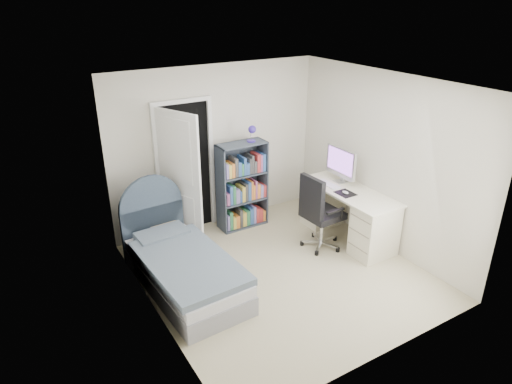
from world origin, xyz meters
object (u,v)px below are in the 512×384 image
bed (182,266)px  desk (347,212)px  bookcase (243,189)px  floor_lamp (186,206)px  office_chair (318,209)px  nightstand (160,226)px

bed → desk: desk is taller
desk → bookcase: bearing=134.4°
floor_lamp → bookcase: size_ratio=0.93×
desk → office_chair: bearing=-178.3°
desk → office_chair: 0.61m
bed → desk: 2.61m
nightstand → desk: size_ratio=0.34×
bookcase → desk: (1.13, -1.16, -0.20)m
desk → office_chair: size_ratio=1.42×
nightstand → office_chair: (1.95, -1.15, 0.26)m
nightstand → bookcase: (1.39, 0.03, 0.26)m
bookcase → desk: bearing=-45.6°
nightstand → floor_lamp: (0.40, -0.06, 0.26)m
bed → floor_lamp: floor_lamp is taller
bookcase → floor_lamp: bearing=-175.2°
bed → floor_lamp: 1.11m
floor_lamp → bookcase: bearing=4.8°
nightstand → floor_lamp: floor_lamp is taller
bed → nightstand: 1.01m
desk → floor_lamp: bearing=153.2°
nightstand → floor_lamp: size_ratio=0.37×
nightstand → bookcase: 1.41m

